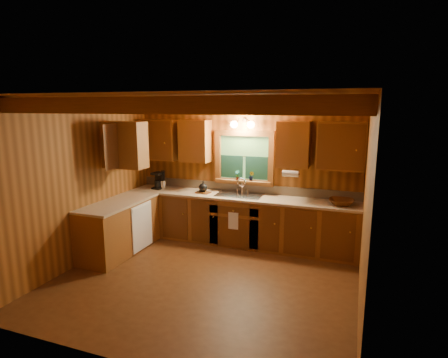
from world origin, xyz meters
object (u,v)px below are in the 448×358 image
at_px(wicker_basket, 341,202).
at_px(coffee_maker, 159,180).
at_px(cutting_board, 203,192).
at_px(sink, 239,198).

bearing_deg(wicker_basket, coffee_maker, 178.65).
distance_m(cutting_board, wicker_basket, 2.45).
bearing_deg(cutting_board, wicker_basket, 7.00).
relative_size(sink, wicker_basket, 2.03).
relative_size(sink, cutting_board, 3.23).
xyz_separation_m(coffee_maker, wicker_basket, (3.42, -0.08, -0.11)).
distance_m(sink, cutting_board, 0.69).
distance_m(coffee_maker, cutting_board, 0.99).
bearing_deg(cutting_board, coffee_maker, -176.88).
bearing_deg(cutting_board, sink, 11.80).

